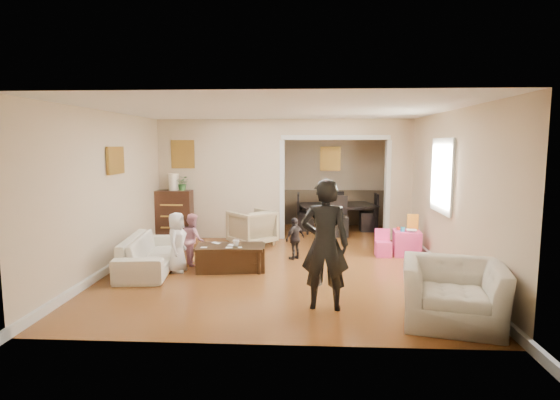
# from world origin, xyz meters

# --- Properties ---
(floor) EXTENTS (7.00, 7.00, 0.00)m
(floor) POSITION_xyz_m (0.00, 0.00, 0.00)
(floor) COLOR brown
(floor) RESTS_ON ground
(partition_left) EXTENTS (2.75, 0.18, 2.60)m
(partition_left) POSITION_xyz_m (-1.38, 1.80, 1.30)
(partition_left) COLOR beige
(partition_left) RESTS_ON ground
(partition_right) EXTENTS (0.55, 0.18, 2.60)m
(partition_right) POSITION_xyz_m (2.48, 1.80, 1.30)
(partition_right) COLOR beige
(partition_right) RESTS_ON ground
(partition_header) EXTENTS (2.22, 0.18, 0.35)m
(partition_header) POSITION_xyz_m (1.10, 1.80, 2.42)
(partition_header) COLOR beige
(partition_header) RESTS_ON partition_right
(window_pane) EXTENTS (0.03, 0.95, 1.10)m
(window_pane) POSITION_xyz_m (2.73, -0.40, 1.55)
(window_pane) COLOR white
(window_pane) RESTS_ON ground
(framed_art_partition) EXTENTS (0.45, 0.03, 0.55)m
(framed_art_partition) POSITION_xyz_m (-2.20, 1.70, 1.85)
(framed_art_partition) COLOR brown
(framed_art_partition) RESTS_ON partition_left
(framed_art_sofa_wall) EXTENTS (0.03, 0.55, 0.40)m
(framed_art_sofa_wall) POSITION_xyz_m (-2.71, -0.60, 1.80)
(framed_art_sofa_wall) COLOR brown
(framed_art_alcove) EXTENTS (0.45, 0.03, 0.55)m
(framed_art_alcove) POSITION_xyz_m (1.10, 3.44, 1.70)
(framed_art_alcove) COLOR brown
(sofa) EXTENTS (0.95, 1.97, 0.55)m
(sofa) POSITION_xyz_m (-2.10, -0.80, 0.28)
(sofa) COLOR silver
(sofa) RESTS_ON ground
(armchair_back) EXTENTS (1.11, 1.11, 0.73)m
(armchair_back) POSITION_xyz_m (-0.63, 1.07, 0.36)
(armchair_back) COLOR tan
(armchair_back) RESTS_ON ground
(armchair_front) EXTENTS (1.30, 1.20, 0.72)m
(armchair_front) POSITION_xyz_m (2.17, -2.82, 0.36)
(armchair_front) COLOR silver
(armchair_front) RESTS_ON ground
(dresser) EXTENTS (0.78, 0.44, 1.07)m
(dresser) POSITION_xyz_m (-2.38, 1.56, 0.54)
(dresser) COLOR #371D10
(dresser) RESTS_ON ground
(table_lamp) EXTENTS (0.22, 0.22, 0.36)m
(table_lamp) POSITION_xyz_m (-2.38, 1.56, 1.25)
(table_lamp) COLOR #FBEACC
(table_lamp) RESTS_ON dresser
(potted_plant) EXTENTS (0.28, 0.24, 0.31)m
(potted_plant) POSITION_xyz_m (-2.18, 1.56, 1.23)
(potted_plant) COLOR #33662D
(potted_plant) RESTS_ON dresser
(coffee_table) EXTENTS (1.17, 0.69, 0.41)m
(coffee_table) POSITION_xyz_m (-0.77, -0.77, 0.21)
(coffee_table) COLOR #392312
(coffee_table) RESTS_ON ground
(coffee_cup) EXTENTS (0.12, 0.12, 0.10)m
(coffee_cup) POSITION_xyz_m (-0.67, -0.82, 0.46)
(coffee_cup) COLOR silver
(coffee_cup) RESTS_ON coffee_table
(play_table) EXTENTS (0.53, 0.53, 0.46)m
(play_table) POSITION_xyz_m (2.36, 0.37, 0.23)
(play_table) COLOR #F03F90
(play_table) RESTS_ON ground
(cereal_box) EXTENTS (0.21, 0.09, 0.30)m
(cereal_box) POSITION_xyz_m (2.48, 0.47, 0.61)
(cereal_box) COLOR yellow
(cereal_box) RESTS_ON play_table
(cyan_cup) EXTENTS (0.08, 0.08, 0.08)m
(cyan_cup) POSITION_xyz_m (2.26, 0.32, 0.50)
(cyan_cup) COLOR #279EC4
(cyan_cup) RESTS_ON play_table
(toy_block) EXTENTS (0.09, 0.08, 0.05)m
(toy_block) POSITION_xyz_m (2.24, 0.49, 0.49)
(toy_block) COLOR red
(toy_block) RESTS_ON play_table
(play_bowl) EXTENTS (0.22, 0.22, 0.05)m
(play_bowl) POSITION_xyz_m (2.41, 0.25, 0.49)
(play_bowl) COLOR white
(play_bowl) RESTS_ON play_table
(dining_table) EXTENTS (1.96, 1.35, 0.63)m
(dining_table) POSITION_xyz_m (1.24, 2.71, 0.32)
(dining_table) COLOR black
(dining_table) RESTS_ON ground
(adult_person) EXTENTS (0.64, 0.45, 1.66)m
(adult_person) POSITION_xyz_m (0.70, -2.43, 0.83)
(adult_person) COLOR black
(adult_person) RESTS_ON ground
(child_kneel_a) EXTENTS (0.33, 0.49, 0.98)m
(child_kneel_a) POSITION_xyz_m (-1.62, -0.92, 0.49)
(child_kneel_a) COLOR white
(child_kneel_a) RESTS_ON ground
(child_kneel_b) EXTENTS (0.50, 0.54, 0.89)m
(child_kneel_b) POSITION_xyz_m (-1.47, -0.47, 0.45)
(child_kneel_b) COLOR pink
(child_kneel_b) RESTS_ON ground
(child_toddler) EXTENTS (0.44, 0.46, 0.76)m
(child_toddler) POSITION_xyz_m (0.28, -0.02, 0.38)
(child_toddler) COLOR black
(child_toddler) RESTS_ON ground
(craft_papers) EXTENTS (0.67, 0.46, 0.00)m
(craft_papers) POSITION_xyz_m (-0.90, -0.80, 0.41)
(craft_papers) COLOR white
(craft_papers) RESTS_ON coffee_table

